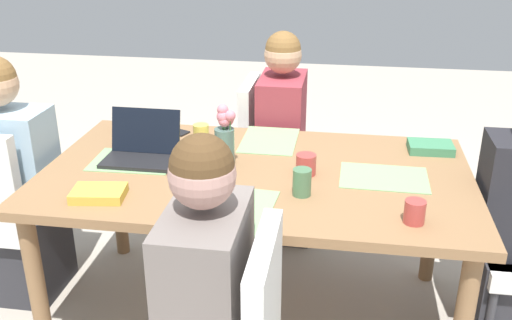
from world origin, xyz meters
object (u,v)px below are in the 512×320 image
laptop_head_left_left_near (143,150)px  coffee_mug_near_right (201,135)px  flower_vase (225,136)px  phone_black (174,131)px  chair_far_left_far (270,150)px  coffee_mug_near_left (302,182)px  book_blue_cover (431,147)px  person_far_left_far (281,150)px  coffee_mug_centre_right (415,212)px  person_head_left_left_near (15,195)px  dining_table (256,187)px  book_red_cover (99,194)px  coffee_mug_centre_left (306,164)px  coffee_mug_far_left (128,122)px

laptop_head_left_left_near → coffee_mug_near_right: (0.22, 0.20, 0.01)m
flower_vase → phone_black: (-0.34, 0.37, -0.13)m
chair_far_left_far → laptop_head_left_left_near: bearing=-119.2°
coffee_mug_near_left → book_blue_cover: 0.77m
coffee_mug_near_left → chair_far_left_far: bearing=104.3°
person_far_left_far → book_blue_cover: (0.74, -0.45, 0.24)m
laptop_head_left_left_near → book_blue_cover: laptop_head_left_left_near is taller
coffee_mug_near_right → coffee_mug_centre_right: (0.92, -0.60, -0.01)m
coffee_mug_near_left → person_head_left_left_near: bearing=170.5°
laptop_head_left_left_near → coffee_mug_centre_right: 1.21m
dining_table → book_red_cover: (-0.56, -0.35, 0.10)m
coffee_mug_near_right → coffee_mug_centre_left: coffee_mug_near_right is taller
dining_table → coffee_mug_near_right: (-0.30, 0.24, 0.13)m
laptop_head_left_left_near → coffee_mug_far_left: bearing=119.7°
chair_far_left_far → coffee_mug_near_left: chair_far_left_far is taller
coffee_mug_far_left → laptop_head_left_left_near: bearing=-60.3°
book_red_cover → coffee_mug_centre_left: bearing=16.8°
chair_far_left_far → laptop_head_left_left_near: 0.98m
coffee_mug_near_left → coffee_mug_centre_right: bearing=-20.9°
person_far_left_far → coffee_mug_far_left: (-0.73, -0.42, 0.27)m
laptop_head_left_left_near → phone_black: bearing=84.5°
dining_table → person_head_left_left_near: person_head_left_left_near is taller
dining_table → coffee_mug_near_left: 0.32m
book_blue_cover → dining_table: bearing=-157.6°
coffee_mug_near_right → book_blue_cover: 1.06m
dining_table → person_head_left_left_near: 1.17m
person_far_left_far → coffee_mug_far_left: 0.88m
coffee_mug_near_left → dining_table: bearing=137.0°
chair_far_left_far → flower_vase: (-0.08, -0.83, 0.39)m
phone_black → flower_vase: bearing=155.3°
person_far_left_far → coffee_mug_centre_right: 1.33m
book_red_cover → book_blue_cover: bearing=20.1°
person_head_left_left_near → flower_vase: 1.09m
coffee_mug_centre_left → coffee_mug_far_left: (-0.92, 0.38, 0.00)m
coffee_mug_near_left → coffee_mug_near_right: size_ratio=1.01×
person_far_left_far → book_red_cover: 1.30m
person_head_left_left_near → chair_far_left_far: bearing=36.6°
coffee_mug_near_right → person_far_left_far: bearing=60.4°
dining_table → book_blue_cover: (0.76, 0.34, 0.10)m
person_far_left_far → dining_table: bearing=-91.2°
flower_vase → coffee_mug_far_left: flower_vase is taller
coffee_mug_centre_left → coffee_mug_centre_right: (0.41, -0.36, -0.00)m
flower_vase → coffee_mug_near_right: (-0.16, 0.21, -0.08)m
laptop_head_left_left_near → coffee_mug_far_left: (-0.19, 0.34, 0.00)m
coffee_mug_far_left → book_red_cover: size_ratio=0.48×
coffee_mug_centre_left → phone_black: size_ratio=0.59×
flower_vase → book_blue_cover: flower_vase is taller
chair_far_left_far → book_blue_cover: 1.00m
person_head_left_left_near → laptop_head_left_left_near: size_ratio=3.73×
coffee_mug_centre_right → book_red_cover: (-1.18, 0.01, -0.02)m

